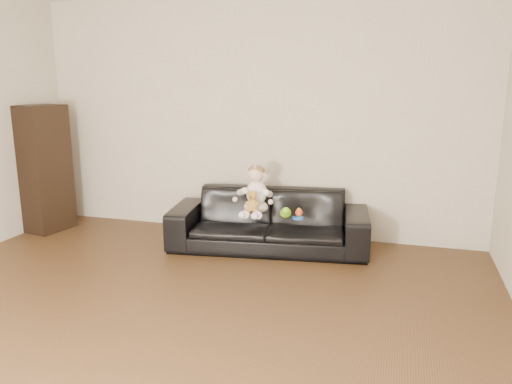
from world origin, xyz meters
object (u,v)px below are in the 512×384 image
(sofa, at_px, (269,220))
(toy_green, at_px, (286,213))
(toy_rattle, at_px, (299,213))
(toy_blue_disc, at_px, (298,218))
(cabinet, at_px, (45,169))
(teddy_bear, at_px, (252,201))
(baby, at_px, (256,193))

(sofa, relative_size, toy_green, 14.98)
(toy_green, relative_size, toy_rattle, 1.77)
(sofa, distance_m, toy_rattle, 0.37)
(toy_blue_disc, bearing_deg, toy_rattle, 94.86)
(cabinet, bearing_deg, teddy_bear, 6.85)
(cabinet, bearing_deg, baby, 10.26)
(sofa, distance_m, toy_green, 0.31)
(toy_rattle, bearing_deg, cabinet, 179.99)
(cabinet, relative_size, toy_blue_disc, 12.82)
(toy_blue_disc, bearing_deg, baby, 170.84)
(sofa, height_order, toy_blue_disc, sofa)
(sofa, height_order, cabinet, cabinet)
(teddy_bear, relative_size, toy_rattle, 2.69)
(teddy_bear, height_order, toy_rattle, teddy_bear)
(baby, distance_m, toy_blue_disc, 0.50)
(baby, xyz_separation_m, toy_rattle, (0.44, 0.01, -0.18))
(cabinet, distance_m, toy_blue_disc, 2.97)
(cabinet, distance_m, toy_green, 2.84)
(toy_green, bearing_deg, baby, 169.36)
(cabinet, height_order, teddy_bear, cabinet)
(cabinet, height_order, toy_rattle, cabinet)
(baby, height_order, toy_blue_disc, baby)
(sofa, xyz_separation_m, toy_blue_disc, (0.34, -0.18, 0.10))
(baby, bearing_deg, toy_green, -29.21)
(sofa, bearing_deg, teddy_bear, -118.48)
(sofa, bearing_deg, toy_blue_disc, -35.69)
(cabinet, xyz_separation_m, toy_blue_disc, (2.95, -0.08, -0.32))
(sofa, relative_size, baby, 4.08)
(sofa, bearing_deg, toy_green, -46.05)
(sofa, relative_size, cabinet, 1.40)
(toy_rattle, bearing_deg, toy_blue_disc, -85.14)
(cabinet, xyz_separation_m, toy_rattle, (2.95, -0.00, -0.29))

